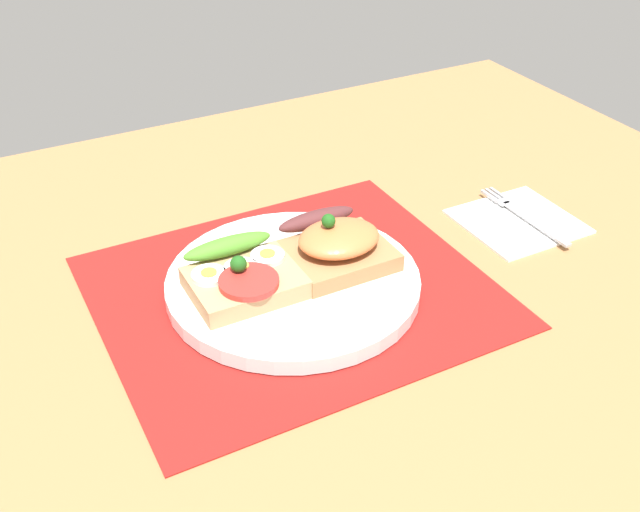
# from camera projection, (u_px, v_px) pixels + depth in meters

# --- Properties ---
(ground_plane) EXTENTS (1.20, 0.90, 0.03)m
(ground_plane) POSITION_uv_depth(u_px,v_px,m) (294.00, 305.00, 0.77)
(ground_plane) COLOR #A07043
(placemat) EXTENTS (0.38, 0.33, 0.00)m
(placemat) POSITION_uv_depth(u_px,v_px,m) (293.00, 291.00, 0.76)
(placemat) COLOR maroon
(placemat) RESTS_ON ground_plane
(plate) EXTENTS (0.25, 0.25, 0.02)m
(plate) POSITION_uv_depth(u_px,v_px,m) (293.00, 283.00, 0.76)
(plate) COLOR white
(plate) RESTS_ON placemat
(sandwich_egg_tomato) EXTENTS (0.10, 0.10, 0.04)m
(sandwich_egg_tomato) POSITION_uv_depth(u_px,v_px,m) (243.00, 277.00, 0.73)
(sandwich_egg_tomato) COLOR tan
(sandwich_egg_tomato) RESTS_ON plate
(sandwich_salmon) EXTENTS (0.10, 0.10, 0.06)m
(sandwich_salmon) POSITION_uv_depth(u_px,v_px,m) (337.00, 245.00, 0.77)
(sandwich_salmon) COLOR #A07347
(sandwich_salmon) RESTS_ON plate
(napkin) EXTENTS (0.13, 0.12, 0.01)m
(napkin) POSITION_uv_depth(u_px,v_px,m) (517.00, 220.00, 0.88)
(napkin) COLOR white
(napkin) RESTS_ON ground_plane
(fork) EXTENTS (0.02, 0.14, 0.00)m
(fork) POSITION_uv_depth(u_px,v_px,m) (522.00, 214.00, 0.88)
(fork) COLOR #B7B7BC
(fork) RESTS_ON napkin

